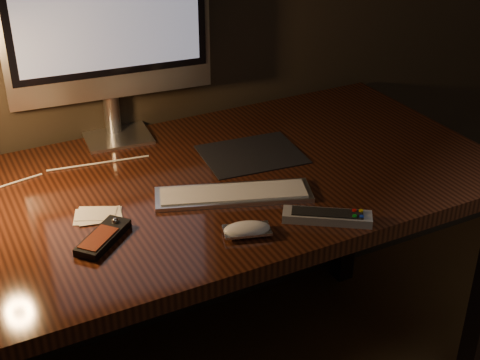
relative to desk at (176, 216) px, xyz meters
name	(u,v)px	position (x,y,z in m)	size (l,w,h in m)	color
desk	(176,216)	(0.00, 0.00, 0.00)	(1.60, 0.75, 0.75)	#3F1B0E
monitor	(107,18)	(-0.06, 0.26, 0.46)	(0.54, 0.17, 0.56)	silver
keyboard	(234,194)	(0.08, -0.17, 0.14)	(0.37, 0.10, 0.01)	silver
mousepad	(252,154)	(0.22, 0.00, 0.13)	(0.25, 0.20, 0.00)	black
mouse	(247,231)	(0.03, -0.33, 0.14)	(0.10, 0.05, 0.02)	white
media_remote	(103,237)	(-0.25, -0.21, 0.14)	(0.14, 0.14, 0.03)	black
tv_remote	(327,216)	(0.21, -0.36, 0.14)	(0.19, 0.15, 0.03)	#989A9D
papers	(98,215)	(-0.23, -0.11, 0.13)	(0.10, 0.07, 0.01)	white
cable	(46,179)	(-0.29, 0.11, 0.13)	(0.00, 0.00, 0.54)	white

